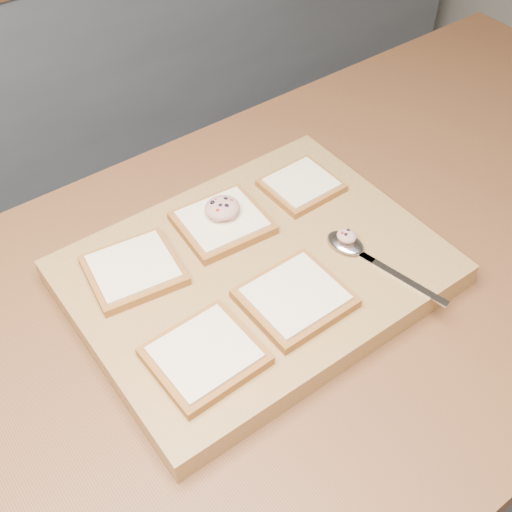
{
  "coord_description": "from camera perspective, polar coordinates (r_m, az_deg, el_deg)",
  "views": [
    {
      "loc": [
        -0.3,
        -0.47,
        1.62
      ],
      "look_at": [
        0.07,
        0.03,
        0.96
      ],
      "focal_mm": 45.0,
      "sensor_mm": 36.0,
      "label": 1
    }
  ],
  "objects": [
    {
      "name": "bread_far_center",
      "position": [
        0.97,
        -3.01,
        3.02
      ],
      "size": [
        0.14,
        0.13,
        0.02
      ],
      "color": "#985C27",
      "rests_on": "cutting_board"
    },
    {
      "name": "cutting_board",
      "position": [
        0.93,
        0.0,
        -1.55
      ],
      "size": [
        0.51,
        0.39,
        0.04
      ],
      "primitive_type": "cube",
      "color": "#AB8549",
      "rests_on": "island_counter"
    },
    {
      "name": "island_counter",
      "position": [
        1.29,
        -1.64,
        -17.64
      ],
      "size": [
        2.0,
        0.8,
        0.9
      ],
      "color": "slate",
      "rests_on": "ground"
    },
    {
      "name": "spoon",
      "position": [
        0.94,
        8.68,
        0.71
      ],
      "size": [
        0.07,
        0.2,
        0.01
      ],
      "color": "silver",
      "rests_on": "cutting_board"
    },
    {
      "name": "bread_near_left",
      "position": [
        0.81,
        -4.58,
        -8.81
      ],
      "size": [
        0.13,
        0.12,
        0.02
      ],
      "color": "#985C27",
      "rests_on": "cutting_board"
    },
    {
      "name": "bread_far_right",
      "position": [
        1.03,
        4.05,
        6.3
      ],
      "size": [
        0.11,
        0.1,
        0.02
      ],
      "color": "#985C27",
      "rests_on": "cutting_board"
    },
    {
      "name": "bread_near_center",
      "position": [
        0.87,
        3.5,
        -3.73
      ],
      "size": [
        0.13,
        0.12,
        0.02
      ],
      "color": "#985C27",
      "rests_on": "cutting_board"
    },
    {
      "name": "spoon_salad",
      "position": [
        0.94,
        8.05,
        1.8
      ],
      "size": [
        0.03,
        0.03,
        0.02
      ],
      "color": "#D79E8A",
      "rests_on": "spoon"
    },
    {
      "name": "bread_far_left",
      "position": [
        0.92,
        -10.83,
        -1.19
      ],
      "size": [
        0.14,
        0.13,
        0.02
      ],
      "color": "#985C27",
      "rests_on": "cutting_board"
    },
    {
      "name": "tuna_salad_dollop",
      "position": [
        0.96,
        -3.02,
        4.3
      ],
      "size": [
        0.05,
        0.05,
        0.03
      ],
      "color": "#D79E8A",
      "rests_on": "bread_far_center"
    }
  ]
}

